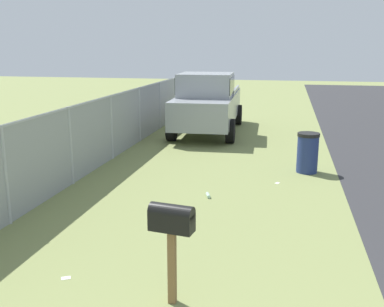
# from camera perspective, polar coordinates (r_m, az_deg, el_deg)

# --- Properties ---
(mailbox) EXTENTS (0.28, 0.54, 1.23)m
(mailbox) POSITION_cam_1_polar(r_m,az_deg,el_deg) (5.20, -2.60, -9.01)
(mailbox) COLOR brown
(mailbox) RESTS_ON ground
(pickup_truck) EXTENTS (5.36, 2.31, 2.09)m
(pickup_truck) POSITION_cam_1_polar(r_m,az_deg,el_deg) (15.67, 1.98, 6.62)
(pickup_truck) COLOR #93999E
(pickup_truck) RESTS_ON ground
(trash_bin) EXTENTS (0.52, 0.52, 0.96)m
(trash_bin) POSITION_cam_1_polar(r_m,az_deg,el_deg) (11.11, 14.42, 0.11)
(trash_bin) COLOR navy
(trash_bin) RESTS_ON ground
(fence_section) EXTENTS (16.49, 0.07, 1.71)m
(fence_section) POSITION_cam_1_polar(r_m,az_deg,el_deg) (11.13, -12.44, 2.56)
(fence_section) COLOR #9EA3A8
(fence_section) RESTS_ON ground
(litter_wrapper_midfield_a) EXTENTS (0.15, 0.13, 0.01)m
(litter_wrapper_midfield_a) POSITION_cam_1_polar(r_m,az_deg,el_deg) (10.19, 10.75, -3.69)
(litter_wrapper_midfield_a) COLOR silver
(litter_wrapper_midfield_a) RESTS_ON ground
(litter_wrapper_far_scatter) EXTENTS (0.13, 0.15, 0.01)m
(litter_wrapper_far_scatter) POSITION_cam_1_polar(r_m,az_deg,el_deg) (6.35, -15.68, -14.92)
(litter_wrapper_far_scatter) COLOR silver
(litter_wrapper_far_scatter) RESTS_ON ground
(litter_bottle_by_mailbox) EXTENTS (0.23, 0.14, 0.07)m
(litter_bottle_by_mailbox) POSITION_cam_1_polar(r_m,az_deg,el_deg) (9.12, 2.05, -5.31)
(litter_bottle_by_mailbox) COLOR #B2D8BF
(litter_bottle_by_mailbox) RESTS_ON ground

